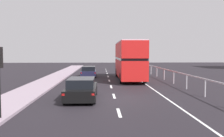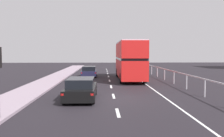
# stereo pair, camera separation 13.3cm
# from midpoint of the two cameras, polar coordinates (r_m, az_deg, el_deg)

# --- Properties ---
(ground_plane) EXTENTS (75.72, 120.00, 0.10)m
(ground_plane) POSITION_cam_midpoint_polar(r_m,az_deg,el_deg) (15.80, 0.74, -7.24)
(ground_plane) COLOR black
(near_sidewalk_kerb) EXTENTS (2.67, 80.00, 0.14)m
(near_sidewalk_kerb) POSITION_cam_midpoint_polar(r_m,az_deg,el_deg) (16.68, -21.47, -6.50)
(near_sidewalk_kerb) COLOR gray
(near_sidewalk_kerb) RESTS_ON ground
(lane_paint_markings) EXTENTS (3.50, 46.00, 0.01)m
(lane_paint_markings) POSITION_cam_midpoint_polar(r_m,az_deg,el_deg) (24.45, 4.84, -3.26)
(lane_paint_markings) COLOR silver
(lane_paint_markings) RESTS_ON ground
(bridge_side_railing) EXTENTS (0.10, 42.00, 1.23)m
(bridge_side_railing) POSITION_cam_midpoint_polar(r_m,az_deg,el_deg) (25.53, 13.44, -0.84)
(bridge_side_railing) COLOR #BCB7BE
(bridge_side_railing) RESTS_ON ground
(double_decker_bus_red) EXTENTS (2.64, 10.27, 4.19)m
(double_decker_bus_red) POSITION_cam_midpoint_polar(r_m,az_deg,el_deg) (26.85, 4.27, 2.17)
(double_decker_bus_red) COLOR red
(double_decker_bus_red) RESTS_ON ground
(hatchback_car_near) EXTENTS (1.91, 4.52, 1.36)m
(hatchback_car_near) POSITION_cam_midpoint_polar(r_m,az_deg,el_deg) (15.53, -7.06, -4.81)
(hatchback_car_near) COLOR black
(hatchback_car_near) RESTS_ON ground
(sedan_car_ahead) EXTENTS (1.94, 4.18, 1.31)m
(sedan_car_ahead) POSITION_cam_midpoint_polar(r_m,az_deg,el_deg) (30.24, -5.32, -0.74)
(sedan_car_ahead) COLOR #1D1D3A
(sedan_car_ahead) RESTS_ON ground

